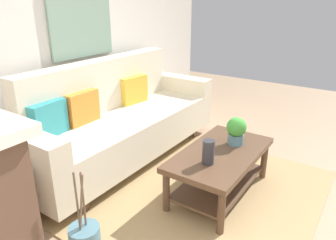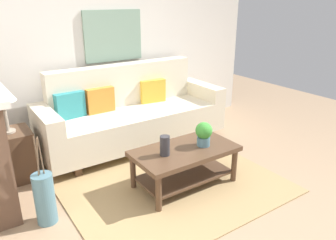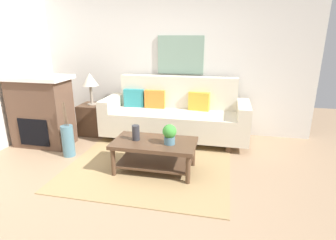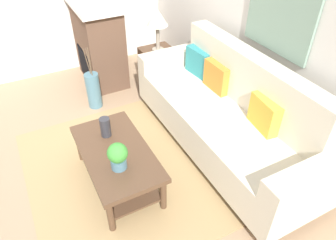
# 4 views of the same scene
# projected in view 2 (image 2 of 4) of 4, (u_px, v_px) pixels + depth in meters

# --- Properties ---
(ground_plane) EXTENTS (8.99, 8.99, 0.00)m
(ground_plane) POSITION_uv_depth(u_px,v_px,m) (199.00, 205.00, 3.25)
(ground_plane) COLOR #9E7F60
(wall_back) EXTENTS (4.99, 0.10, 2.70)m
(wall_back) POSITION_uv_depth(u_px,v_px,m) (101.00, 42.00, 4.45)
(wall_back) COLOR silver
(wall_back) RESTS_ON ground_plane
(area_rug) EXTENTS (2.23, 1.93, 0.01)m
(area_rug) POSITION_uv_depth(u_px,v_px,m) (170.00, 182.00, 3.63)
(area_rug) COLOR #A38456
(area_rug) RESTS_ON ground_plane
(couch) EXTENTS (2.48, 0.84, 1.08)m
(couch) POSITION_uv_depth(u_px,v_px,m) (133.00, 115.00, 4.43)
(couch) COLOR beige
(couch) RESTS_ON ground_plane
(throw_pillow_teal) EXTENTS (0.37, 0.16, 0.32)m
(throw_pillow_teal) POSITION_uv_depth(u_px,v_px,m) (70.00, 105.00, 4.03)
(throw_pillow_teal) COLOR teal
(throw_pillow_teal) RESTS_ON couch
(throw_pillow_orange) EXTENTS (0.36, 0.13, 0.32)m
(throw_pillow_orange) POSITION_uv_depth(u_px,v_px,m) (100.00, 100.00, 4.24)
(throw_pillow_orange) COLOR orange
(throw_pillow_orange) RESTS_ON couch
(throw_pillow_mustard) EXTENTS (0.37, 0.17, 0.32)m
(throw_pillow_mustard) POSITION_uv_depth(u_px,v_px,m) (152.00, 91.00, 4.65)
(throw_pillow_mustard) COLOR gold
(throw_pillow_mustard) RESTS_ON couch
(coffee_table) EXTENTS (1.10, 0.60, 0.43)m
(coffee_table) POSITION_uv_depth(u_px,v_px,m) (185.00, 159.00, 3.50)
(coffee_table) COLOR #513826
(coffee_table) RESTS_ON ground_plane
(tabletop_vase) EXTENTS (0.10, 0.10, 0.20)m
(tabletop_vase) POSITION_uv_depth(u_px,v_px,m) (165.00, 146.00, 3.28)
(tabletop_vase) COLOR #2D2D33
(tabletop_vase) RESTS_ON coffee_table
(potted_plant_tabletop) EXTENTS (0.18, 0.18, 0.26)m
(potted_plant_tabletop) POSITION_uv_depth(u_px,v_px,m) (204.00, 133.00, 3.48)
(potted_plant_tabletop) COLOR slate
(potted_plant_tabletop) RESTS_ON coffee_table
(side_table) EXTENTS (0.44, 0.44, 0.56)m
(side_table) POSITION_uv_depth(u_px,v_px,m) (12.00, 156.00, 3.64)
(side_table) COLOR #513826
(side_table) RESTS_ON ground_plane
(table_lamp) EXTENTS (0.28, 0.28, 0.57)m
(table_lamp) POSITION_uv_depth(u_px,v_px,m) (1.00, 93.00, 3.39)
(table_lamp) COLOR gray
(table_lamp) RESTS_ON side_table
(floor_vase) EXTENTS (0.18, 0.18, 0.48)m
(floor_vase) POSITION_uv_depth(u_px,v_px,m) (45.00, 199.00, 2.93)
(floor_vase) COLOR slate
(floor_vase) RESTS_ON ground_plane
(floor_vase_branch_a) EXTENTS (0.03, 0.03, 0.36)m
(floor_vase_branch_a) POSITION_uv_depth(u_px,v_px,m) (41.00, 156.00, 2.79)
(floor_vase_branch_a) COLOR brown
(floor_vase_branch_a) RESTS_ON floor_vase
(floor_vase_branch_b) EXTENTS (0.01, 0.01, 0.36)m
(floor_vase_branch_b) POSITION_uv_depth(u_px,v_px,m) (37.00, 156.00, 2.79)
(floor_vase_branch_b) COLOR brown
(floor_vase_branch_b) RESTS_ON floor_vase
(floor_vase_branch_c) EXTENTS (0.03, 0.05, 0.36)m
(floor_vase_branch_c) POSITION_uv_depth(u_px,v_px,m) (38.00, 157.00, 2.76)
(floor_vase_branch_c) COLOR brown
(floor_vase_branch_c) RESTS_ON floor_vase
(framed_painting) EXTENTS (0.83, 0.03, 0.67)m
(framed_painting) POSITION_uv_depth(u_px,v_px,m) (113.00, 36.00, 4.44)
(framed_painting) COLOR gray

